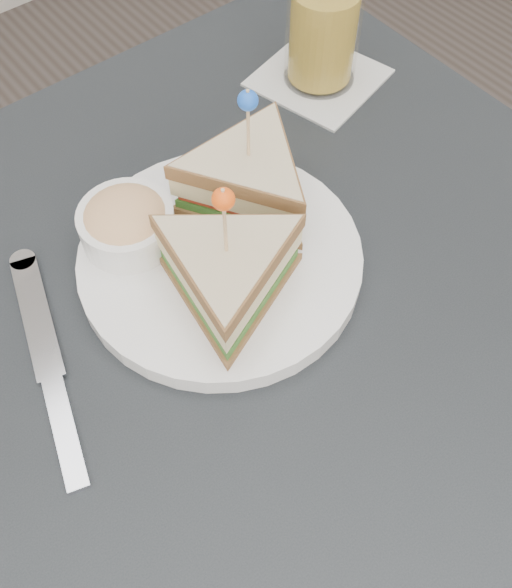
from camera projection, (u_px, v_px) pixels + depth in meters
name	position (u px, v px, depth m)	size (l,w,h in m)	color
ground_plane	(255.00, 543.00, 1.18)	(3.50, 3.50, 0.00)	#3F3833
table	(254.00, 379.00, 0.62)	(0.80, 0.80, 0.75)	black
plate_meal	(224.00, 232.00, 0.57)	(0.30, 0.29, 0.15)	white
cutlery_knife	(50.00, 369.00, 0.54)	(0.09, 0.23, 0.01)	white
drink_set	(324.00, 23.00, 0.68)	(0.15, 0.15, 0.16)	silver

